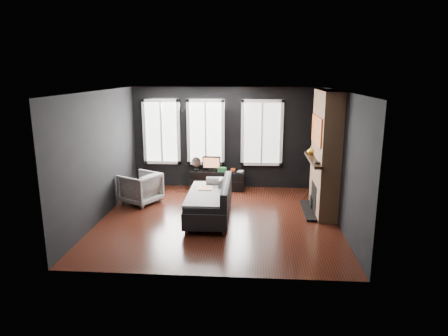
# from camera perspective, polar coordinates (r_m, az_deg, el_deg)

# --- Properties ---
(floor) EXTENTS (5.00, 5.00, 0.00)m
(floor) POSITION_cam_1_polar(r_m,az_deg,el_deg) (8.66, -0.81, -7.23)
(floor) COLOR black
(floor) RESTS_ON ground
(ceiling) EXTENTS (5.00, 5.00, 0.00)m
(ceiling) POSITION_cam_1_polar(r_m,az_deg,el_deg) (8.11, -0.87, 10.92)
(ceiling) COLOR white
(ceiling) RESTS_ON ground
(wall_back) EXTENTS (5.00, 0.02, 2.70)m
(wall_back) POSITION_cam_1_polar(r_m,az_deg,el_deg) (10.73, 0.32, 4.31)
(wall_back) COLOR black
(wall_back) RESTS_ON ground
(wall_left) EXTENTS (0.02, 5.00, 2.70)m
(wall_left) POSITION_cam_1_polar(r_m,az_deg,el_deg) (8.85, -17.19, 1.72)
(wall_left) COLOR black
(wall_left) RESTS_ON ground
(wall_right) EXTENTS (0.02, 5.00, 2.70)m
(wall_right) POSITION_cam_1_polar(r_m,az_deg,el_deg) (8.44, 16.33, 1.23)
(wall_right) COLOR black
(wall_right) RESTS_ON ground
(windows) EXTENTS (4.00, 0.16, 1.76)m
(windows) POSITION_cam_1_polar(r_m,az_deg,el_deg) (10.61, -2.15, 9.80)
(windows) COLOR white
(windows) RESTS_ON wall_back
(fireplace) EXTENTS (0.70, 1.62, 2.70)m
(fireplace) POSITION_cam_1_polar(r_m,az_deg,el_deg) (8.98, 14.30, 2.07)
(fireplace) COLOR #93724C
(fireplace) RESTS_ON floor
(sofa) EXTENTS (0.99, 1.96, 0.84)m
(sofa) POSITION_cam_1_polar(r_m,az_deg,el_deg) (8.53, -2.17, -4.59)
(sofa) COLOR black
(sofa) RESTS_ON floor
(stripe_pillow) EXTENTS (0.07, 0.31, 0.31)m
(stripe_pillow) POSITION_cam_1_polar(r_m,az_deg,el_deg) (8.90, -0.51, -2.55)
(stripe_pillow) COLOR gray
(stripe_pillow) RESTS_ON sofa
(armchair) EXTENTS (1.03, 1.05, 0.81)m
(armchair) POSITION_cam_1_polar(r_m,az_deg,el_deg) (9.74, -11.85, -2.62)
(armchair) COLOR white
(armchair) RESTS_ON floor
(media_console) EXTENTS (1.48, 0.57, 0.50)m
(media_console) POSITION_cam_1_polar(r_m,az_deg,el_deg) (10.72, -0.87, -1.72)
(media_console) COLOR black
(media_console) RESTS_ON floor
(monitor) EXTENTS (0.50, 0.13, 0.44)m
(monitor) POSITION_cam_1_polar(r_m,az_deg,el_deg) (10.65, -1.80, 0.78)
(monitor) COLOR black
(monitor) RESTS_ON media_console
(desk_fan) EXTENTS (0.29, 0.29, 0.38)m
(desk_fan) POSITION_cam_1_polar(r_m,az_deg,el_deg) (10.73, -3.97, 0.67)
(desk_fan) COLOR #949494
(desk_fan) RESTS_ON media_console
(mug) EXTENTS (0.13, 0.11, 0.12)m
(mug) POSITION_cam_1_polar(r_m,az_deg,el_deg) (10.56, 1.29, -0.24)
(mug) COLOR #D6501D
(mug) RESTS_ON media_console
(book) EXTENTS (0.15, 0.06, 0.21)m
(book) POSITION_cam_1_polar(r_m,az_deg,el_deg) (10.61, 1.99, 0.06)
(book) COLOR #B9A58E
(book) RESTS_ON media_console
(storage_box) EXTENTS (0.23, 0.17, 0.12)m
(storage_box) POSITION_cam_1_polar(r_m,az_deg,el_deg) (10.59, -0.28, -0.20)
(storage_box) COLOR #286F35
(storage_box) RESTS_ON media_console
(mantel_vase) EXTENTS (0.23, 0.23, 0.18)m
(mantel_vase) POSITION_cam_1_polar(r_m,az_deg,el_deg) (9.38, 12.32, 2.46)
(mantel_vase) COLOR yellow
(mantel_vase) RESTS_ON fireplace
(mantel_clock) EXTENTS (0.15, 0.15, 0.04)m
(mantel_clock) POSITION_cam_1_polar(r_m,az_deg,el_deg) (8.42, 13.22, 0.70)
(mantel_clock) COLOR black
(mantel_clock) RESTS_ON fireplace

